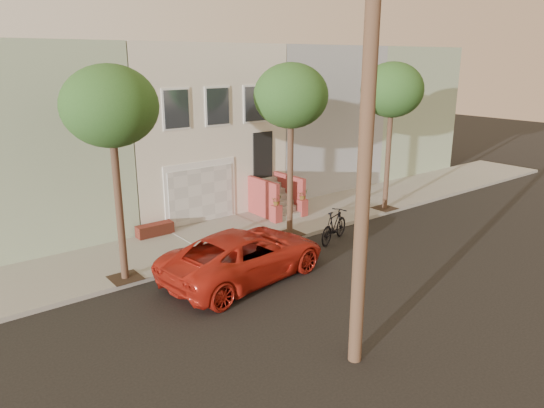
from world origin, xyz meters
TOP-DOWN VIEW (x-y plane):
  - ground at (0.00, 0.00)m, footprint 90.00×90.00m
  - sidewalk at (0.00, 5.35)m, footprint 40.00×3.70m
  - house_row at (0.00, 11.19)m, footprint 33.10×11.70m
  - tree_left at (-5.50, 3.90)m, footprint 2.70×2.57m
  - tree_mid at (1.00, 3.90)m, footprint 2.70×2.57m
  - tree_right at (6.50, 3.90)m, footprint 2.70×2.57m
  - pickup_truck at (-2.42, 1.96)m, footprint 5.77×3.24m
  - motorcycle at (2.03, 2.57)m, footprint 2.10×1.24m

SIDE VIEW (x-z plane):
  - ground at x=0.00m, z-range 0.00..0.00m
  - sidewalk at x=0.00m, z-range 0.00..0.15m
  - motorcycle at x=2.03m, z-range 0.00..1.22m
  - pickup_truck at x=-2.42m, z-range 0.00..1.52m
  - house_row at x=0.00m, z-range 0.14..7.14m
  - tree_left at x=-5.50m, z-range 2.11..8.41m
  - tree_mid at x=1.00m, z-range 2.11..8.41m
  - tree_right at x=6.50m, z-range 2.11..8.41m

